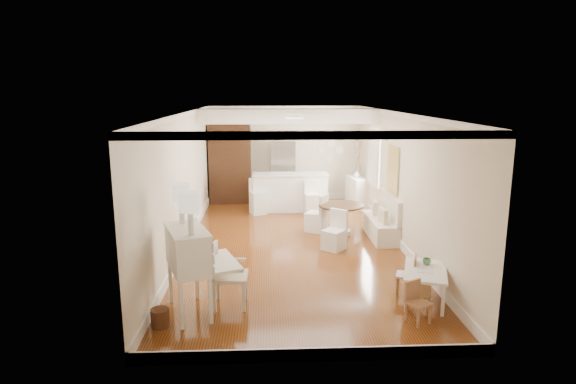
{
  "coord_description": "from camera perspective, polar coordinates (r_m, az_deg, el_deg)",
  "views": [
    {
      "loc": [
        -0.55,
        -9.77,
        3.23
      ],
      "look_at": [
        -0.09,
        0.3,
        1.11
      ],
      "focal_mm": 30.0,
      "sensor_mm": 36.0,
      "label": 1
    }
  ],
  "objects": [
    {
      "name": "sideboard",
      "position": [
        13.66,
        8.2,
        -0.06
      ],
      "size": [
        0.54,
        0.96,
        0.87
      ],
      "primitive_type": "cube",
      "rotation": [
        0.0,
        0.0,
        0.16
      ],
      "color": "white",
      "rests_on": "ground"
    },
    {
      "name": "branch_vase",
      "position": [
        13.59,
        8.15,
        2.12
      ],
      "size": [
        0.21,
        0.21,
        0.17
      ],
      "primitive_type": "imported",
      "rotation": [
        0.0,
        0.0,
        0.34
      ],
      "color": "white",
      "rests_on": "sideboard"
    },
    {
      "name": "banquette",
      "position": [
        10.93,
        10.92,
        -2.85
      ],
      "size": [
        0.52,
        1.6,
        0.98
      ],
      "primitive_type": "cube",
      "color": "silver",
      "rests_on": "ground"
    },
    {
      "name": "breakfast_counter",
      "position": [
        13.17,
        0.26,
        -0.01
      ],
      "size": [
        2.05,
        0.65,
        1.03
      ],
      "primitive_type": "cube",
      "color": "white",
      "rests_on": "ground"
    },
    {
      "name": "kids_chair_c",
      "position": [
        7.2,
        15.22,
        -12.53
      ],
      "size": [
        0.4,
        0.4,
        0.61
      ],
      "primitive_type": "cube",
      "rotation": [
        0.0,
        0.0,
        0.52
      ],
      "color": "#A7724B",
      "rests_on": "ground"
    },
    {
      "name": "slip_chair_far",
      "position": [
        11.26,
        3.35,
        -2.47
      ],
      "size": [
        0.58,
        0.58,
        0.89
      ],
      "primitive_type": "cube",
      "rotation": [
        0.0,
        0.0,
        -2.06
      ],
      "color": "silver",
      "rests_on": "ground"
    },
    {
      "name": "pantry_cabinet",
      "position": [
        14.15,
        -6.86,
        3.35
      ],
      "size": [
        1.2,
        0.6,
        2.3
      ],
      "primitive_type": "cube",
      "color": "#381E11",
      "rests_on": "ground"
    },
    {
      "name": "secretary_bureau",
      "position": [
        7.26,
        -11.7,
        -9.18
      ],
      "size": [
        1.31,
        1.33,
        1.3
      ],
      "primitive_type": "cube",
      "rotation": [
        0.0,
        0.0,
        0.35
      ],
      "color": "white",
      "rests_on": "ground"
    },
    {
      "name": "fridge",
      "position": [
        14.14,
        0.86,
        2.4
      ],
      "size": [
        0.75,
        0.65,
        1.8
      ],
      "primitive_type": "imported",
      "color": "silver",
      "rests_on": "ground"
    },
    {
      "name": "gustavian_armchair",
      "position": [
        7.45,
        -6.86,
        -9.78
      ],
      "size": [
        0.58,
        0.58,
        0.98
      ],
      "primitive_type": "cube",
      "rotation": [
        0.0,
        0.0,
        1.54
      ],
      "color": "beige",
      "rests_on": "ground"
    },
    {
      "name": "kids_table",
      "position": [
        7.93,
        15.88,
        -10.58
      ],
      "size": [
        0.92,
        1.19,
        0.52
      ],
      "primitive_type": "cube",
      "rotation": [
        0.0,
        0.0,
        -0.32
      ],
      "color": "white",
      "rests_on": "ground"
    },
    {
      "name": "slip_chair_near",
      "position": [
        9.99,
        5.49,
        -4.54
      ],
      "size": [
        0.57,
        0.57,
        0.83
      ],
      "primitive_type": "cube",
      "rotation": [
        0.0,
        0.0,
        -0.72
      ],
      "color": "white",
      "rests_on": "ground"
    },
    {
      "name": "wicker_basket",
      "position": [
        7.16,
        -14.9,
        -14.21
      ],
      "size": [
        0.29,
        0.29,
        0.26
      ],
      "primitive_type": "cylinder",
      "rotation": [
        0.0,
        0.0,
        -0.12
      ],
      "color": "#59321B",
      "rests_on": "ground"
    },
    {
      "name": "bar_stool_left",
      "position": [
        12.83,
        -3.57,
        -0.52
      ],
      "size": [
        0.49,
        0.49,
        0.95
      ],
      "primitive_type": "cube",
      "rotation": [
        0.0,
        0.0,
        0.36
      ],
      "color": "silver",
      "rests_on": "ground"
    },
    {
      "name": "kids_chair_a",
      "position": [
        7.55,
        15.2,
        -11.69
      ],
      "size": [
        0.33,
        0.33,
        0.52
      ],
      "primitive_type": "cube",
      "rotation": [
        0.0,
        0.0,
        -1.19
      ],
      "color": "#AB7D4E",
      "rests_on": "ground"
    },
    {
      "name": "bar_stool_right",
      "position": [
        12.73,
        2.84,
        -0.73
      ],
      "size": [
        0.38,
        0.38,
        0.9
      ],
      "primitive_type": "cube",
      "rotation": [
        0.0,
        0.0,
        0.07
      ],
      "color": "white",
      "rests_on": "ground"
    },
    {
      "name": "dining_table",
      "position": [
        11.08,
        6.26,
        -3.25
      ],
      "size": [
        1.09,
        1.09,
        0.7
      ],
      "primitive_type": "cylinder",
      "rotation": [
        0.0,
        0.0,
        0.06
      ],
      "color": "#462916",
      "rests_on": "ground"
    },
    {
      "name": "kids_chair_b",
      "position": [
        8.12,
        13.83,
        -9.46
      ],
      "size": [
        0.4,
        0.4,
        0.65
      ],
      "primitive_type": "cube",
      "rotation": [
        0.0,
        0.0,
        -1.91
      ],
      "color": "#946A43",
      "rests_on": "ground"
    },
    {
      "name": "pencil_cup",
      "position": [
        8.04,
        16.11,
        -7.91
      ],
      "size": [
        0.16,
        0.16,
        0.1
      ],
      "primitive_type": "imported",
      "rotation": [
        0.0,
        0.0,
        0.4
      ],
      "color": "#589760",
      "rests_on": "kids_table"
    },
    {
      "name": "room",
      "position": [
        10.19,
        0.72,
        4.85
      ],
      "size": [
        9.0,
        9.04,
        2.82
      ],
      "color": "brown",
      "rests_on": "ground"
    }
  ]
}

